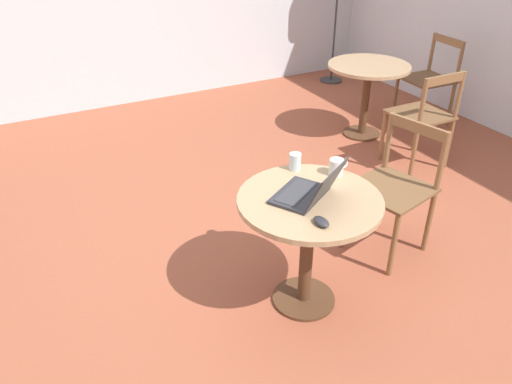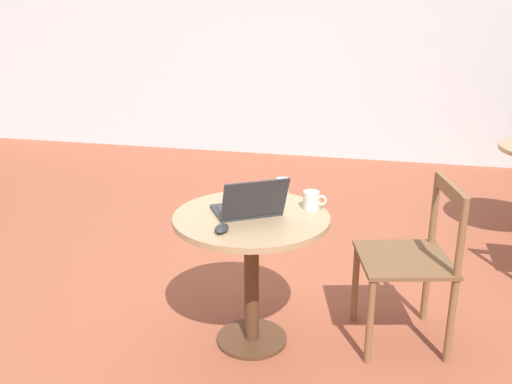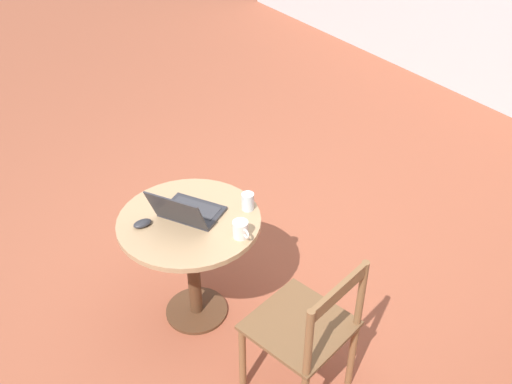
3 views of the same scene
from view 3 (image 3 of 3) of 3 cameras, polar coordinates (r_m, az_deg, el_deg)
ground_plane at (r=3.78m, az=-0.25°, el=-7.51°), size 16.00×16.00×0.00m
cafe_table_near at (r=3.14m, az=-6.54°, el=-4.79°), size 0.77×0.77×0.71m
chair_near_right at (r=2.82m, az=5.05°, el=-13.74°), size 0.54×0.54×0.86m
laptop at (r=3.03m, az=-6.88°, el=-1.90°), size 0.43×0.42×0.22m
mouse at (r=3.03m, az=-11.29°, el=-3.10°), size 0.06×0.10×0.03m
mug at (r=2.89m, az=-1.54°, el=-3.77°), size 0.12×0.08×0.09m
drinking_glass at (r=3.07m, az=-0.83°, el=-0.95°), size 0.07×0.07×0.10m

